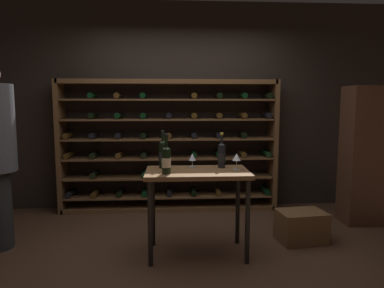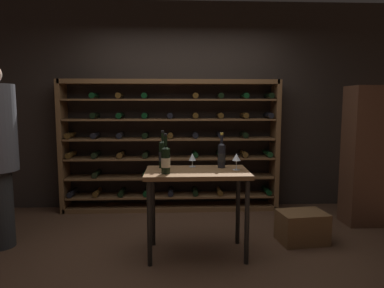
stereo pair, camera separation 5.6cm
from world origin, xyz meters
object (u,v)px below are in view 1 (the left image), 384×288
object	(u,v)px
wine_crate	(301,226)
display_cabinet	(363,156)
wine_rack	(169,146)
wine_bottle_gold_foil	(166,160)
wine_glass_stemmed_right	(237,158)
wine_bottle_red_label	(222,155)
wine_glass_stemmed_center	(192,158)
tasting_table	(197,182)
wine_bottle_green_slim	(163,154)

from	to	relation	value
wine_crate	display_cabinet	world-z (taller)	display_cabinet
wine_rack	wine_crate	size ratio (longest dim) A/B	6.13
wine_bottle_gold_foil	wine_glass_stemmed_right	world-z (taller)	wine_bottle_gold_foil
wine_bottle_red_label	wine_glass_stemmed_center	world-z (taller)	wine_bottle_red_label
wine_bottle_red_label	wine_glass_stemmed_right	xyz separation A→B (m)	(0.13, -0.13, -0.01)
tasting_table	wine_bottle_red_label	distance (m)	0.37
wine_bottle_red_label	tasting_table	bearing A→B (deg)	-150.64
wine_crate	tasting_table	bearing A→B (deg)	-168.30
wine_glass_stemmed_right	wine_bottle_gold_foil	bearing A→B (deg)	-168.07
wine_bottle_gold_foil	wine_glass_stemmed_right	size ratio (longest dim) A/B	2.28
wine_bottle_gold_foil	wine_glass_stemmed_center	bearing A→B (deg)	51.99
wine_rack	tasting_table	world-z (taller)	wine_rack
wine_bottle_gold_foil	wine_glass_stemmed_right	distance (m)	0.69
tasting_table	wine_crate	size ratio (longest dim) A/B	2.04
wine_bottle_gold_foil	wine_bottle_red_label	xyz separation A→B (m)	(0.55, 0.27, -0.00)
tasting_table	wine_bottle_green_slim	bearing A→B (deg)	154.31
tasting_table	wine_bottle_red_label	bearing A→B (deg)	29.36
wine_crate	display_cabinet	distance (m)	1.28
wine_glass_stemmed_center	wine_bottle_red_label	bearing A→B (deg)	-11.41
display_cabinet	wine_bottle_green_slim	distance (m)	2.48
wine_rack	wine_crate	world-z (taller)	wine_rack
tasting_table	wine_bottle_gold_foil	distance (m)	0.40
wine_glass_stemmed_right	wine_glass_stemmed_center	world-z (taller)	wine_glass_stemmed_right
tasting_table	display_cabinet	size ratio (longest dim) A/B	0.59
wine_crate	wine_bottle_red_label	bearing A→B (deg)	-174.04
wine_bottle_red_label	wine_bottle_gold_foil	bearing A→B (deg)	-153.58
wine_bottle_green_slim	wine_glass_stemmed_center	bearing A→B (deg)	8.02
wine_glass_stemmed_right	wine_bottle_green_slim	bearing A→B (deg)	168.39
wine_bottle_green_slim	wine_glass_stemmed_center	size ratio (longest dim) A/B	2.71
wine_crate	wine_bottle_gold_foil	world-z (taller)	wine_bottle_gold_foil
tasting_table	wine_bottle_gold_foil	xyz separation A→B (m)	(-0.29, -0.13, 0.24)
wine_bottle_green_slim	wine_glass_stemmed_right	size ratio (longest dim) A/B	2.30
tasting_table	wine_bottle_red_label	size ratio (longest dim) A/B	2.81
wine_glass_stemmed_right	wine_rack	bearing A→B (deg)	114.66
wine_bottle_gold_foil	wine_glass_stemmed_right	xyz separation A→B (m)	(0.67, 0.14, -0.01)
display_cabinet	wine_bottle_red_label	bearing A→B (deg)	-160.83
wine_rack	wine_glass_stemmed_right	distance (m)	1.58
wine_bottle_gold_foil	wine_bottle_green_slim	bearing A→B (deg)	97.40
wine_bottle_green_slim	wine_bottle_red_label	size ratio (longest dim) A/B	1.06
wine_bottle_gold_foil	wine_bottle_green_slim	distance (m)	0.29
wine_bottle_red_label	wine_rack	bearing A→B (deg)	112.17
wine_bottle_green_slim	wine_bottle_red_label	xyz separation A→B (m)	(0.58, -0.02, -0.01)
wine_bottle_gold_foil	wine_bottle_green_slim	world-z (taller)	wine_bottle_green_slim
wine_rack	display_cabinet	xyz separation A→B (m)	(2.35, -0.67, -0.05)
display_cabinet	wine_bottle_red_label	size ratio (longest dim) A/B	4.78
wine_bottle_green_slim	wine_bottle_gold_foil	bearing A→B (deg)	-82.60
tasting_table	wine_bottle_red_label	world-z (taller)	wine_bottle_red_label
wine_crate	wine_bottle_green_slim	world-z (taller)	wine_bottle_green_slim
wine_rack	wine_glass_stemmed_right	size ratio (longest dim) A/B	18.35
display_cabinet	wine_glass_stemmed_center	distance (m)	2.18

